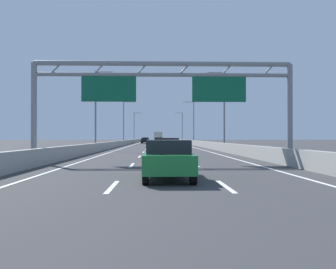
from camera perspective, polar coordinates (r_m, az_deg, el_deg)
The scene contains 53 objects.
ground_plane at distance 99.17m, azimuth -1.49°, elevation -1.33°, with size 260.00×260.00×0.00m, color #38383A.
lane_dash_left_1 at distance 11.85m, azimuth -8.64°, elevation -8.03°, with size 0.16×3.00×0.01m, color white.
lane_dash_left_2 at distance 20.76m, azimuth -5.63°, elevation -4.75°, with size 0.16×3.00×0.01m, color white.
lane_dash_left_3 at distance 29.73m, azimuth -4.45°, elevation -3.44°, with size 0.16×3.00×0.01m, color white.
lane_dash_left_4 at distance 38.71m, azimuth -3.81°, elevation -2.74°, with size 0.16×3.00×0.01m, color white.
lane_dash_left_5 at distance 47.70m, azimuth -3.41°, elevation -2.30°, with size 0.16×3.00×0.01m, color white.
lane_dash_left_6 at distance 56.69m, azimuth -3.14°, elevation -2.01°, with size 0.16×3.00×0.01m, color white.
lane_dash_left_7 at distance 65.69m, azimuth -2.95°, elevation -1.79°, with size 0.16×3.00×0.01m, color white.
lane_dash_left_8 at distance 74.69m, azimuth -2.80°, elevation -1.62°, with size 0.16×3.00×0.01m, color white.
lane_dash_left_9 at distance 83.68m, azimuth -2.68°, elevation -1.49°, with size 0.16×3.00×0.01m, color white.
lane_dash_left_10 at distance 92.68m, azimuth -2.59°, elevation -1.39°, with size 0.16×3.00×0.01m, color white.
lane_dash_left_11 at distance 101.68m, azimuth -2.51°, elevation -1.30°, with size 0.16×3.00×0.01m, color white.
lane_dash_left_12 at distance 110.68m, azimuth -2.45°, elevation -1.23°, with size 0.16×3.00×0.01m, color white.
lane_dash_left_13 at distance 119.67m, azimuth -2.39°, elevation -1.17°, with size 0.16×3.00×0.01m, color white.
lane_dash_left_14 at distance 128.67m, azimuth -2.34°, elevation -1.12°, with size 0.16×3.00×0.01m, color white.
lane_dash_left_15 at distance 137.67m, azimuth -2.30°, elevation -1.07°, with size 0.16×3.00×0.01m, color white.
lane_dash_left_16 at distance 146.67m, azimuth -2.27°, elevation -1.03°, with size 0.16×3.00×0.01m, color white.
lane_dash_left_17 at distance 155.67m, azimuth -2.24°, elevation -1.00°, with size 0.16×3.00×0.01m, color white.
lane_dash_right_1 at distance 11.96m, azimuth 8.92°, elevation -7.95°, with size 0.16×3.00×0.01m, color white.
lane_dash_right_2 at distance 20.83m, azimuth 4.33°, elevation -4.74°, with size 0.16×3.00×0.01m, color white.
lane_dash_right_3 at distance 29.78m, azimuth 2.50°, elevation -3.44°, with size 0.16×3.00×0.01m, color white.
lane_dash_right_4 at distance 38.75m, azimuth 1.52°, elevation -2.74°, with size 0.16×3.00×0.01m, color white.
lane_dash_right_5 at distance 47.73m, azimuth 0.91°, elevation -2.30°, with size 0.16×3.00×0.01m, color white.
lane_dash_right_6 at distance 56.72m, azimuth 0.50°, elevation -2.01°, with size 0.16×3.00×0.01m, color white.
lane_dash_right_7 at distance 65.71m, azimuth 0.19°, elevation -1.79°, with size 0.16×3.00×0.01m, color white.
lane_dash_right_8 at distance 74.70m, azimuth -0.04°, elevation -1.62°, with size 0.16×3.00×0.01m, color white.
lane_dash_right_9 at distance 83.70m, azimuth -0.22°, elevation -1.49°, with size 0.16×3.00×0.01m, color white.
lane_dash_right_10 at distance 92.69m, azimuth -0.36°, elevation -1.39°, with size 0.16×3.00×0.01m, color white.
lane_dash_right_11 at distance 101.69m, azimuth -0.48°, elevation -1.30°, with size 0.16×3.00×0.01m, color white.
lane_dash_right_12 at distance 110.69m, azimuth -0.58°, elevation -1.23°, with size 0.16×3.00×0.01m, color white.
lane_dash_right_13 at distance 119.69m, azimuth -0.67°, elevation -1.17°, with size 0.16×3.00×0.01m, color white.
lane_dash_right_14 at distance 128.68m, azimuth -0.74°, elevation -1.12°, with size 0.16×3.00×0.01m, color white.
lane_dash_right_15 at distance 137.68m, azimuth -0.81°, elevation -1.07°, with size 0.16×3.00×0.01m, color white.
lane_dash_right_16 at distance 146.68m, azimuth -0.86°, elevation -1.03°, with size 0.16×3.00×0.01m, color white.
lane_dash_right_17 at distance 155.68m, azimuth -0.91°, elevation -1.00°, with size 0.16×3.00×0.01m, color white.
edge_line_left at distance 87.31m, azimuth -4.91°, elevation -1.45°, with size 0.16×176.00×0.01m, color white.
edge_line_right at distance 87.35m, azimuth 1.99°, elevation -1.45°, with size 0.16×176.00×0.01m, color white.
barrier_left at distance 109.36m, azimuth -5.13°, elevation -1.00°, with size 0.45×220.00×0.95m.
barrier_right at distance 109.40m, azimuth 2.10°, elevation -1.00°, with size 0.45×220.00×0.95m.
sign_gantry at distance 23.25m, azimuth -0.72°, elevation 7.60°, with size 16.43×0.36×6.36m.
streetlamp_left_mid at distance 44.63m, azimuth -10.87°, elevation 4.50°, with size 2.58×0.28×9.50m.
streetlamp_right_mid at distance 44.76m, azimuth 8.42°, elevation 4.48°, with size 2.58×0.28×9.50m.
streetlamp_left_far at distance 81.04m, azimuth -6.73°, elevation 2.29°, with size 2.58×0.28×9.50m.
streetlamp_right_far at distance 81.12m, azimuth 3.84°, elevation 2.28°, with size 2.58×0.28×9.50m.
streetlamp_left_distant at distance 117.66m, azimuth -5.17°, elevation 1.44°, with size 2.58×0.28×9.50m.
streetlamp_right_distant at distance 117.71m, azimuth 2.11°, elevation 1.44°, with size 2.58×0.28×9.50m.
orange_car at distance 83.45m, azimuth 1.17°, elevation -1.00°, with size 1.72×4.11×1.39m.
red_car at distance 29.80m, azimuth -0.62°, elevation -1.97°, with size 1.72×4.34×1.52m.
yellow_car at distance 83.51m, azimuth -1.42°, elevation -0.97°, with size 1.76×4.31×1.53m.
green_car at distance 13.84m, azimuth -0.01°, elevation -3.80°, with size 1.80×4.46×1.47m.
black_car at distance 92.71m, azimuth -3.65°, elevation -0.94°, with size 1.79×4.15×1.40m.
blue_car at distance 99.30m, azimuth -3.48°, elevation -0.88°, with size 1.86×4.32×1.51m.
box_truck at distance 109.03m, azimuth -1.54°, elevation -0.36°, with size 2.45×8.23×3.13m.
Camera 1 is at (-0.39, 0.84, 1.57)m, focal length 39.30 mm.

